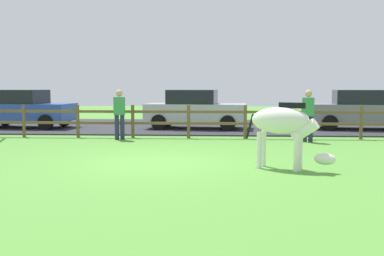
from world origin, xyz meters
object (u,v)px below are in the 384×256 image
parked_car_silver (195,109)px  parked_car_grey (362,109)px  visitor_left_of_tree (308,113)px  parked_car_blue (23,108)px  visitor_right_of_tree (119,112)px  zebra (284,126)px

parked_car_silver → parked_car_grey: 6.63m
visitor_left_of_tree → parked_car_blue: bearing=160.8°
parked_car_grey → visitor_right_of_tree: bearing=-157.5°
parked_car_silver → parked_car_grey: (6.63, 0.06, 0.00)m
visitor_left_of_tree → visitor_right_of_tree: (-6.05, 0.25, 0.00)m
parked_car_blue → visitor_left_of_tree: 11.50m
visitor_right_of_tree → parked_car_silver: bearing=57.8°
zebra → parked_car_silver: bearing=105.1°
parked_car_blue → parked_car_silver: size_ratio=0.99×
zebra → visitor_right_of_tree: 6.82m
visitor_left_of_tree → visitor_right_of_tree: 6.05m
parked_car_grey → parked_car_blue: bearing=-179.4°
zebra → parked_car_grey: parked_car_grey is taller
parked_car_blue → visitor_right_of_tree: visitor_right_of_tree is taller
parked_car_grey → visitor_right_of_tree: (-8.92, -3.69, 0.06)m
zebra → parked_car_grey: (4.29, 8.70, -0.08)m
visitor_right_of_tree → zebra: bearing=-47.3°
zebra → parked_car_blue: size_ratio=0.44×
zebra → parked_car_silver: size_ratio=0.44×
parked_car_blue → visitor_right_of_tree: size_ratio=2.51×
zebra → parked_car_silver: (-2.34, 8.65, -0.08)m
zebra → visitor_left_of_tree: (1.42, 4.77, -0.02)m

